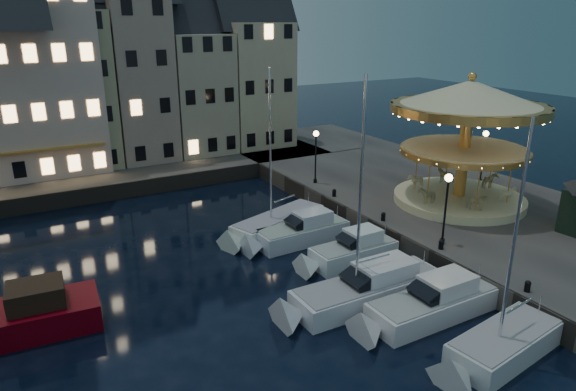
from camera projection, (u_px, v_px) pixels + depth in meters
ground at (350, 304)px, 25.70m from camera, size 160.00×160.00×0.00m
quay_east at (458, 208)px, 37.00m from camera, size 16.00×56.00×1.30m
quay_north at (85, 176)px, 44.73m from camera, size 44.00×12.00×1.30m
quaywall_e at (370, 229)px, 33.24m from camera, size 0.15×44.00×1.30m
quaywall_n at (124, 191)px, 40.74m from camera, size 48.00×0.15×1.30m
streetlamp_b at (447, 199)px, 28.61m from camera, size 0.44×0.44×4.17m
streetlamp_c at (316, 149)px, 39.70m from camera, size 0.44×0.44×4.17m
streetlamp_d at (484, 149)px, 39.67m from camera, size 0.44×0.44×4.17m
bollard_a at (528, 286)px, 24.18m from camera, size 0.30×0.30×0.57m
bollard_b at (441, 244)px, 28.70m from camera, size 0.30×0.30×0.57m
bollard_c at (383, 216)px, 32.80m from camera, size 0.30×0.30×0.57m
bollard_d at (334, 192)px, 37.32m from camera, size 0.30×0.30×0.57m
townhouse_nc at (69, 78)px, 43.75m from camera, size 6.82×8.00×14.80m
townhouse_nd at (136, 69)px, 46.29m from camera, size 5.50×8.00×15.80m
townhouse_ne at (194, 83)px, 49.34m from camera, size 6.16×8.00×12.80m
townhouse_nf at (251, 75)px, 52.02m from camera, size 6.82×8.00×13.80m
motorboat_a at (497, 349)px, 21.25m from camera, size 6.78×2.92×11.16m
motorboat_b at (427, 307)px, 24.22m from camera, size 7.73×2.23×2.15m
motorboat_c at (362, 291)px, 25.56m from camera, size 9.13×2.44×12.17m
motorboat_d at (348, 254)px, 29.75m from camera, size 6.23×2.06×2.15m
motorboat_e at (297, 234)px, 32.47m from camera, size 7.14×2.24×2.15m
motorboat_f at (273, 226)px, 34.09m from camera, size 8.14×4.50×10.94m
red_fishing_boat at (7, 322)px, 22.85m from camera, size 8.36×3.48×6.15m
carousel at (468, 119)px, 34.24m from camera, size 10.28×10.28×8.99m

